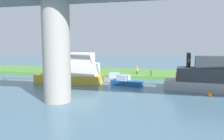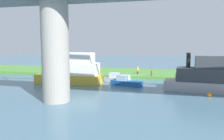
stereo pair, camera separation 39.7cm
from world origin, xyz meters
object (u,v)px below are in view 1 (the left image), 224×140
mooring_post (151,73)px  marker_buoy (210,94)px  motorboat_white (71,71)px  motorboat_red (60,76)px  pontoon_yellow (207,77)px  bridge_pylon (56,52)px  riverboat_paddlewheel (126,82)px  skiff_small (117,78)px  person_on_bank (137,70)px

mooring_post → marker_buoy: mooring_post is taller
mooring_post → motorboat_white: bearing=32.2°
motorboat_red → pontoon_yellow: bearing=167.9°
bridge_pylon → motorboat_red: bridge_pylon is taller
bridge_pylon → marker_buoy: 17.29m
riverboat_paddlewheel → motorboat_red: bearing=-15.3°
pontoon_yellow → motorboat_white: 18.81m
motorboat_white → riverboat_paddlewheel: motorboat_white is taller
riverboat_paddlewheel → skiff_small: (2.04, -3.15, -0.04)m
mooring_post → person_on_bank: bearing=-33.6°
motorboat_white → person_on_bank: bearing=-134.7°
mooring_post → motorboat_white: motorboat_white is taller
motorboat_white → motorboat_red: motorboat_white is taller
mooring_post → skiff_small: (5.06, 3.85, -0.45)m
pontoon_yellow → motorboat_white: (18.76, -1.38, 0.09)m
motorboat_red → skiff_small: bearing=179.3°
motorboat_red → bridge_pylon: bearing=116.1°
mooring_post → marker_buoy: 13.71m
pontoon_yellow → motorboat_red: size_ratio=2.08×
mooring_post → riverboat_paddlewheel: 7.64m
bridge_pylon → pontoon_yellow: 18.31m
bridge_pylon → marker_buoy: (-15.48, -6.06, -4.75)m
motorboat_red → marker_buoy: bearing=160.6°
mooring_post → marker_buoy: (-7.33, 11.56, -0.69)m
pontoon_yellow → marker_buoy: (0.07, 3.04, -1.52)m
skiff_small → marker_buoy: (-12.39, 7.71, -0.24)m
person_on_bank → motorboat_red: 13.54m
mooring_post → motorboat_red: 15.43m
skiff_small → marker_buoy: size_ratio=8.25×
motorboat_red → marker_buoy: 23.63m
riverboat_paddlewheel → bridge_pylon: bearing=64.2°
motorboat_red → riverboat_paddlewheel: 12.38m
pontoon_yellow → skiff_small: (12.46, -4.67, -1.28)m
pontoon_yellow → riverboat_paddlewheel: 10.59m
person_on_bank → marker_buoy: (-9.92, 13.29, -0.95)m
mooring_post → motorboat_white: (11.37, 7.15, 0.92)m
skiff_small → motorboat_white: bearing=27.6°
mooring_post → motorboat_white: size_ratio=0.09×
bridge_pylon → mooring_post: (-8.16, -17.63, -4.07)m
mooring_post → skiff_small: 6.38m
bridge_pylon → riverboat_paddlewheel: size_ratio=2.11×
pontoon_yellow → riverboat_paddlewheel: bearing=-8.3°
mooring_post → pontoon_yellow: size_ratio=0.09×
bridge_pylon → mooring_post: 19.84m
bridge_pylon → marker_buoy: bridge_pylon is taller
person_on_bank → skiff_small: (2.47, 5.58, -0.71)m
person_on_bank → motorboat_red: bearing=23.8°
motorboat_red → skiff_small: size_ratio=1.11×
person_on_bank → motorboat_red: person_on_bank is taller
marker_buoy → person_on_bank: bearing=-53.3°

